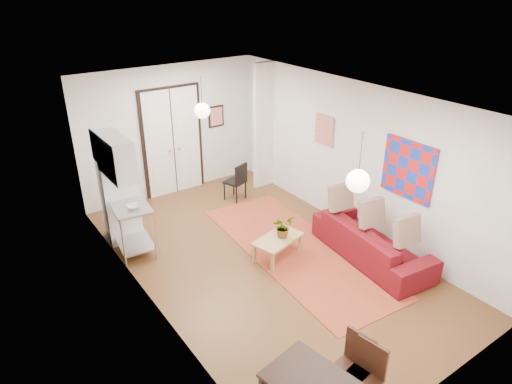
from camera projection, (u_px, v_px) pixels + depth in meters
floor at (263, 258)px, 8.16m from camera, size 7.00×7.00×0.00m
ceiling at (264, 98)px, 6.91m from camera, size 4.20×7.00×0.02m
wall_back at (171, 131)px, 10.12m from camera, size 4.20×0.02×2.90m
wall_front at (453, 294)px, 4.96m from camera, size 4.20×0.02×2.90m
wall_left at (144, 220)px, 6.45m from camera, size 0.02×7.00×2.90m
wall_right at (353, 158)px, 8.63m from camera, size 0.02×7.00×2.90m
double_doors at (173, 142)px, 10.19m from camera, size 1.44×0.06×2.50m
stub_partition at (264, 127)px, 10.38m from camera, size 0.50×0.10×2.90m
wall_cabinet at (115, 157)px, 7.45m from camera, size 0.35×1.00×0.70m
painting_popart at (408, 170)px, 7.61m from camera, size 0.05×1.00×1.00m
painting_abstract at (325, 130)px, 9.05m from camera, size 0.05×0.50×0.60m
poster_back at (216, 116)px, 10.63m from camera, size 0.40×0.03×0.50m
print_left at (96, 147)px, 7.72m from camera, size 0.03×0.44×0.54m
pendant_back at (202, 111)px, 8.67m from camera, size 0.30×0.30×0.80m
pendant_front at (358, 181)px, 5.72m from camera, size 0.30×0.30×0.80m
kilim_rug at (295, 249)px, 8.41m from camera, size 1.95×4.47×0.01m
sofa at (372, 241)px, 8.03m from camera, size 2.43×1.17×0.68m
coffee_table at (278, 241)px, 8.04m from camera, size 1.00×0.71×0.40m
potted_plant at (283, 227)px, 7.98m from camera, size 0.38×0.42×0.39m
kitchen_counter at (130, 218)px, 8.25m from camera, size 0.77×1.30×0.94m
bowl at (134, 206)px, 7.88m from camera, size 0.25×0.25×0.05m
soap_bottle at (122, 191)px, 8.25m from camera, size 0.10×0.10×0.20m
fridge at (119, 197)px, 8.47m from camera, size 0.68×0.68×1.72m
dining_chair_near at (345, 362)px, 5.34m from camera, size 0.47×0.61×0.86m
dining_chair_far at (356, 371)px, 5.21m from camera, size 0.47×0.61×0.86m
black_side_chair at (233, 177)px, 10.16m from camera, size 0.51×0.52×0.87m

